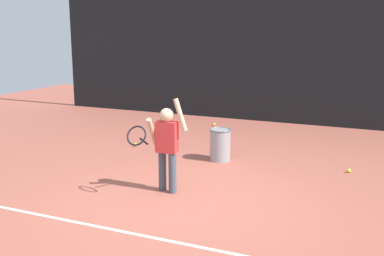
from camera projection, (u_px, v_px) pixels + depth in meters
ground_plane at (182, 201)px, 6.30m from camera, size 20.00×20.00×0.00m
court_line_baseline at (139, 235)px, 5.28m from camera, size 9.00×0.05×0.00m
back_fence_windscreen at (285, 48)px, 11.13m from camera, size 12.46×0.08×3.60m
fence_post_0 at (78, 42)px, 13.56m from camera, size 0.09×0.09×3.75m
fence_post_1 at (207, 44)px, 11.97m from camera, size 0.09×0.09×3.75m
fence_post_2 at (377, 46)px, 10.37m from camera, size 0.09×0.09×3.75m
tennis_player at (166, 142)px, 6.53m from camera, size 0.69×0.61×1.35m
ball_hopper at (220, 144)px, 8.19m from camera, size 0.38×0.38×0.56m
tennis_ball_2 at (214, 124)px, 11.12m from camera, size 0.07×0.07×0.07m
tennis_ball_3 at (135, 145)px, 9.19m from camera, size 0.07×0.07×0.07m
tennis_ball_4 at (349, 171)px, 7.53m from camera, size 0.07×0.07×0.07m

